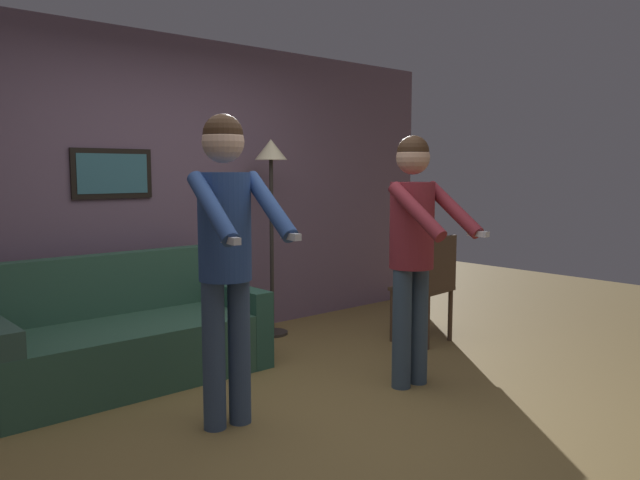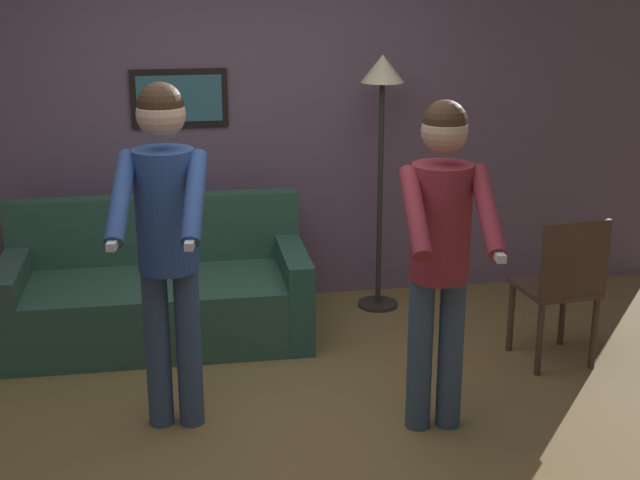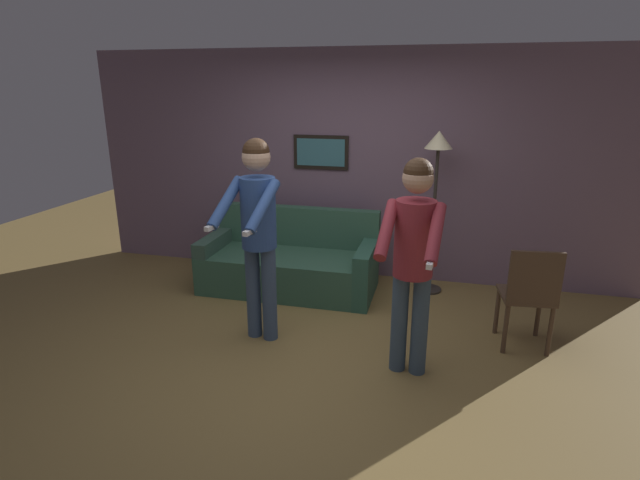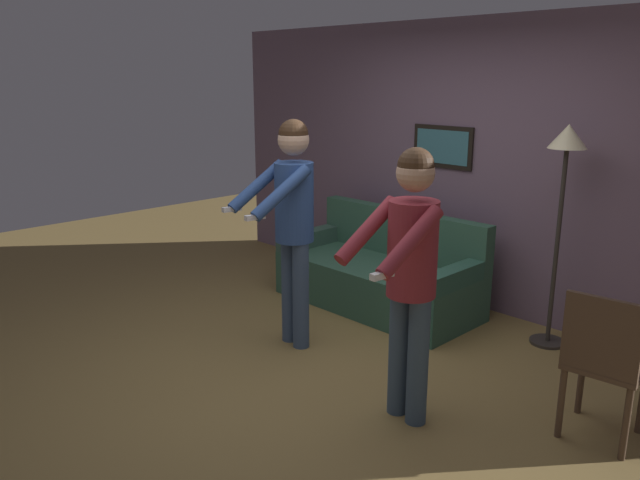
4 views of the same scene
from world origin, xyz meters
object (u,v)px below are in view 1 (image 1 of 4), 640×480
at_px(person_standing_left, 226,239).
at_px(person_standing_right, 414,237).
at_px(torchiere_lamp, 271,179).
at_px(dining_chair_distant, 430,283).
at_px(couch, 126,341).

height_order(person_standing_left, person_standing_right, person_standing_left).
bearing_deg(person_standing_left, torchiere_lamp, 46.04).
bearing_deg(person_standing_left, dining_chair_distant, 8.95).
distance_m(couch, dining_chair_distant, 2.52).
xyz_separation_m(couch, torchiere_lamp, (1.52, 0.31, 1.13)).
xyz_separation_m(torchiere_lamp, person_standing_right, (-0.10, -1.73, -0.37)).
relative_size(person_standing_left, dining_chair_distant, 1.93).
bearing_deg(torchiere_lamp, couch, -168.41).
distance_m(couch, person_standing_right, 2.14).
relative_size(couch, dining_chair_distant, 2.05).
relative_size(couch, person_standing_right, 1.11).
bearing_deg(dining_chair_distant, torchiere_lamp, 127.03).
xyz_separation_m(person_standing_left, person_standing_right, (1.33, -0.25, -0.06)).
bearing_deg(torchiere_lamp, person_standing_right, -93.38).
height_order(couch, dining_chair_distant, dining_chair_distant).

